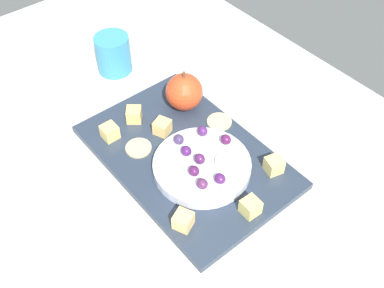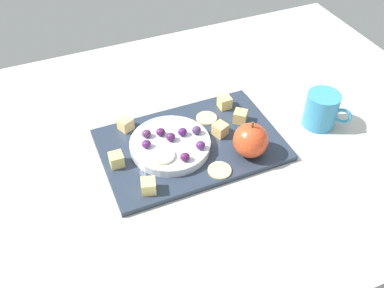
% 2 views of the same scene
% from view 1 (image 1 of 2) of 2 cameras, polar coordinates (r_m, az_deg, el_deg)
% --- Properties ---
extents(table, '(1.38, 0.90, 0.04)m').
position_cam_1_polar(table, '(0.84, -0.99, -4.79)').
color(table, '#B2B3AB').
rests_on(table, ground).
extents(platter, '(0.38, 0.25, 0.01)m').
position_cam_1_polar(platter, '(0.85, -0.74, -1.48)').
color(platter, '#273343').
rests_on(platter, table).
extents(serving_dish, '(0.17, 0.17, 0.02)m').
position_cam_1_polar(serving_dish, '(0.81, 1.22, -2.72)').
color(serving_dish, silver).
rests_on(serving_dish, platter).
extents(apple_whole, '(0.07, 0.07, 0.07)m').
position_cam_1_polar(apple_whole, '(0.91, -0.98, 6.39)').
color(apple_whole, '#D34420').
rests_on(apple_whole, platter).
extents(apple_stem, '(0.01, 0.01, 0.01)m').
position_cam_1_polar(apple_stem, '(0.88, -1.01, 8.48)').
color(apple_stem, brown).
rests_on(apple_stem, apple_whole).
extents(cheese_cube_0, '(0.03, 0.03, 0.03)m').
position_cam_1_polar(cheese_cube_0, '(0.76, 7.18, -7.67)').
color(cheese_cube_0, '#E2D173').
rests_on(cheese_cube_0, platter).
extents(cheese_cube_1, '(0.03, 0.03, 0.03)m').
position_cam_1_polar(cheese_cube_1, '(0.87, -10.04, 1.46)').
color(cheese_cube_1, '#F3D174').
rests_on(cheese_cube_1, platter).
extents(cheese_cube_2, '(0.03, 0.03, 0.03)m').
position_cam_1_polar(cheese_cube_2, '(0.82, 10.00, -2.57)').
color(cheese_cube_2, '#E9D477').
rests_on(cheese_cube_2, platter).
extents(cheese_cube_3, '(0.04, 0.04, 0.03)m').
position_cam_1_polar(cheese_cube_3, '(0.74, -1.08, -9.36)').
color(cheese_cube_3, '#EFC779').
rests_on(cheese_cube_3, platter).
extents(cheese_cube_4, '(0.04, 0.04, 0.03)m').
position_cam_1_polar(cheese_cube_4, '(0.90, -7.12, 3.59)').
color(cheese_cube_4, '#F3C56E').
rests_on(cheese_cube_4, platter).
extents(cheese_cube_5, '(0.04, 0.04, 0.03)m').
position_cam_1_polar(cheese_cube_5, '(0.87, -3.66, 2.09)').
color(cheese_cube_5, '#EBC274').
rests_on(cheese_cube_5, platter).
extents(cracker_0, '(0.05, 0.05, 0.00)m').
position_cam_1_polar(cracker_0, '(0.85, -6.57, -0.48)').
color(cracker_0, '#D1B482').
rests_on(cracker_0, platter).
extents(cracker_1, '(0.05, 0.05, 0.00)m').
position_cam_1_polar(cracker_1, '(0.90, 3.37, 2.74)').
color(cracker_1, '#D1C586').
rests_on(cracker_1, platter).
extents(grape_0, '(0.02, 0.02, 0.02)m').
position_cam_1_polar(grape_0, '(0.83, -1.63, 0.58)').
color(grape_0, '#413059').
rests_on(grape_0, serving_dish).
extents(grape_1, '(0.02, 0.02, 0.02)m').
position_cam_1_polar(grape_1, '(0.84, 1.29, 1.62)').
color(grape_1, '#4D2260').
rests_on(grape_1, serving_dish).
extents(grape_2, '(0.02, 0.02, 0.02)m').
position_cam_1_polar(grape_2, '(0.78, 0.31, -3.26)').
color(grape_2, '#4B1B4B').
rests_on(grape_2, serving_dish).
extents(grape_3, '(0.02, 0.02, 0.02)m').
position_cam_1_polar(grape_3, '(0.83, 4.17, 0.57)').
color(grape_3, '#52194C').
rests_on(grape_3, serving_dish).
extents(grape_4, '(0.02, 0.02, 0.02)m').
position_cam_1_polar(grape_4, '(0.81, -0.72, -0.86)').
color(grape_4, '#491C5D').
rests_on(grape_4, serving_dish).
extents(grape_5, '(0.02, 0.02, 0.02)m').
position_cam_1_polar(grape_5, '(0.77, 3.45, -4.25)').
color(grape_5, '#4E1E5E').
rests_on(grape_5, serving_dish).
extents(grape_6, '(0.02, 0.02, 0.02)m').
position_cam_1_polar(grape_6, '(0.80, 0.94, -1.83)').
color(grape_6, '#4C1F51').
rests_on(grape_6, serving_dish).
extents(grape_7, '(0.02, 0.02, 0.02)m').
position_cam_1_polar(grape_7, '(0.76, 1.26, -4.89)').
color(grape_7, '#542851').
rests_on(grape_7, serving_dish).
extents(apple_slice_0, '(0.05, 0.05, 0.01)m').
position_cam_1_polar(apple_slice_0, '(0.80, 4.59, -2.16)').
color(apple_slice_0, beige).
rests_on(apple_slice_0, serving_dish).
extents(cup, '(0.08, 0.09, 0.08)m').
position_cam_1_polar(cup, '(1.03, -9.60, 10.87)').
color(cup, teal).
rests_on(cup, table).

